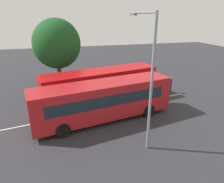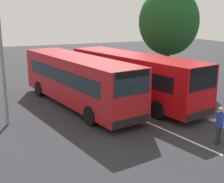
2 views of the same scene
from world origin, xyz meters
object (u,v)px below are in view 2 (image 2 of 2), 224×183
pedestrian (220,122)px  depot_tree (168,22)px  bus_far_left (77,79)px  bus_center_left (133,76)px  street_lamp (5,34)px

pedestrian → depot_tree: (-11.28, 4.78, 3.97)m
bus_far_left → bus_center_left: same height
bus_far_left → bus_center_left: bearing=70.9°
pedestrian → depot_tree: size_ratio=0.23×
bus_center_left → depot_tree: bearing=113.9°
bus_center_left → depot_tree: size_ratio=1.47×
pedestrian → street_lamp: (-6.48, -7.99, 3.64)m
bus_center_left → pedestrian: (7.61, 0.25, -0.69)m
bus_far_left → street_lamp: bearing=-78.2°
bus_far_left → pedestrian: size_ratio=6.55×
bus_far_left → depot_tree: depot_tree is taller
bus_center_left → pedestrian: bus_center_left is taller
depot_tree → bus_far_left: bearing=-70.1°
bus_center_left → pedestrian: 7.64m
bus_far_left → pedestrian: bearing=14.9°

